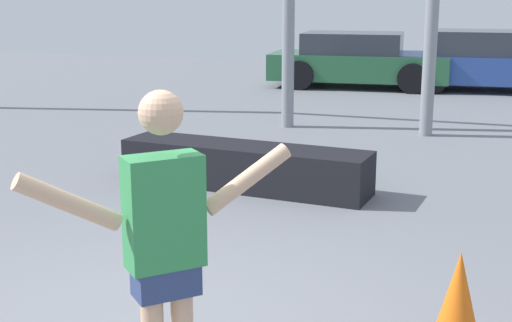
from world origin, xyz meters
The scene contains 5 objects.
skateboarder centered at (0.60, -0.73, 0.96)m, with size 1.06×1.10×1.71m.
grind_box centered at (-0.51, 3.53, 0.25)m, with size 2.87×0.63×0.49m, color black.
parked_car_green centered at (-1.02, 12.62, 0.61)m, with size 4.16×2.16×1.25m.
parked_car_blue centered at (2.02, 13.00, 0.65)m, with size 4.61×2.21×1.32m.
traffic_cone centered at (2.01, 0.30, 0.33)m, with size 0.41×0.41×0.68m.
Camera 1 is at (2.15, -3.80, 2.17)m, focal length 50.00 mm.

